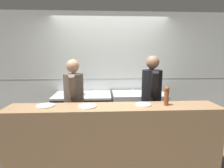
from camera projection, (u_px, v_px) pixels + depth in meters
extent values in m
plane|color=#4C4742|center=(114.00, 158.00, 2.91)|extent=(14.00, 14.00, 0.00)
cube|color=silver|center=(111.00, 72.00, 3.94)|extent=(8.00, 0.06, 2.60)
cube|color=gray|center=(111.00, 79.00, 3.94)|extent=(8.00, 0.00, 0.01)
cube|color=#38383D|center=(83.00, 116.00, 3.67)|extent=(1.13, 0.70, 0.85)
cube|color=#B7BABF|center=(83.00, 95.00, 3.59)|extent=(1.16, 0.71, 0.04)
cube|color=#B7BABF|center=(81.00, 119.00, 3.33)|extent=(1.02, 0.03, 0.10)
cube|color=#B7BABF|center=(138.00, 113.00, 3.73)|extent=(1.09, 0.65, 0.90)
cube|color=black|center=(141.00, 138.00, 3.50)|extent=(1.07, 0.04, 0.10)
cube|color=#93704C|center=(114.00, 138.00, 2.56)|extent=(3.03, 0.45, 0.98)
cylinder|color=#2D2D33|center=(76.00, 89.00, 3.52)|extent=(0.23, 0.23, 0.23)
cylinder|color=#2D2D33|center=(76.00, 84.00, 3.50)|extent=(0.25, 0.25, 0.01)
cone|color=#B7BABF|center=(133.00, 91.00, 3.60)|extent=(0.23, 0.23, 0.09)
cube|color=#B7BABF|center=(154.00, 94.00, 3.54)|extent=(0.23, 0.11, 0.01)
cube|color=black|center=(145.00, 93.00, 3.58)|extent=(0.11, 0.06, 0.02)
cylinder|color=white|center=(46.00, 106.00, 2.47)|extent=(0.25, 0.25, 0.02)
cylinder|color=white|center=(87.00, 106.00, 2.45)|extent=(0.26, 0.26, 0.02)
cylinder|color=white|center=(143.00, 105.00, 2.52)|extent=(0.22, 0.22, 0.02)
cylinder|color=brown|center=(166.00, 98.00, 2.50)|extent=(0.07, 0.07, 0.21)
sphere|color=brown|center=(167.00, 89.00, 2.48)|extent=(0.07, 0.07, 0.07)
cube|color=black|center=(75.00, 131.00, 3.05)|extent=(0.29, 0.20, 0.76)
cylinder|color=brown|center=(74.00, 92.00, 2.93)|extent=(0.36, 0.36, 0.63)
sphere|color=tan|center=(73.00, 66.00, 2.85)|extent=(0.21, 0.21, 0.21)
cylinder|color=brown|center=(74.00, 86.00, 3.11)|extent=(0.12, 0.32, 0.52)
cylinder|color=brown|center=(73.00, 90.00, 2.73)|extent=(0.12, 0.32, 0.52)
cube|color=black|center=(150.00, 128.00, 3.14)|extent=(0.31, 0.22, 0.79)
cylinder|color=black|center=(152.00, 89.00, 3.01)|extent=(0.38, 0.38, 0.65)
sphere|color=#8C664C|center=(153.00, 62.00, 2.93)|extent=(0.22, 0.22, 0.22)
cylinder|color=black|center=(150.00, 83.00, 3.20)|extent=(0.14, 0.34, 0.54)
cylinder|color=black|center=(154.00, 87.00, 2.80)|extent=(0.14, 0.34, 0.54)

